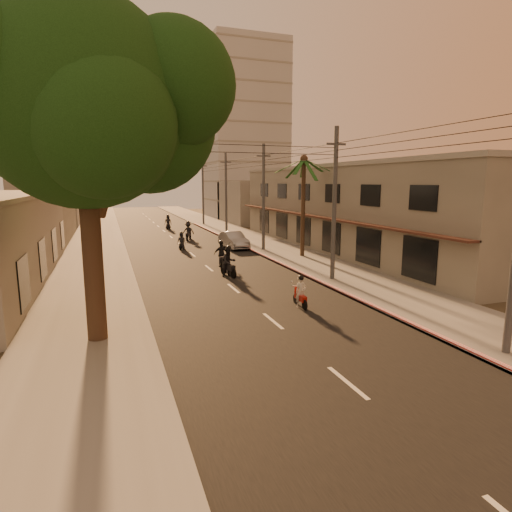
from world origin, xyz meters
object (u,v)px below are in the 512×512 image
at_px(broadleaf_tree, 95,105).
at_px(scooter_mid_a, 229,262).
at_px(scooter_far_b, 188,231).
at_px(scooter_far_c, 168,223).
at_px(scooter_far_a, 182,241).
at_px(scooter_red, 301,293).
at_px(scooter_mid_b, 221,255).
at_px(parked_car, 234,240).
at_px(palm_tree, 304,165).

distance_m(broadleaf_tree, scooter_mid_a, 13.77).
relative_size(broadleaf_tree, scooter_far_b, 6.14).
bearing_deg(scooter_far_c, scooter_far_a, -81.59).
distance_m(scooter_red, scooter_far_c, 36.51).
distance_m(scooter_mid_b, scooter_far_a, 8.71).
distance_m(scooter_mid_a, parked_car, 11.66).
bearing_deg(scooter_far_c, palm_tree, -61.00).
bearing_deg(scooter_red, scooter_far_a, 99.67).
bearing_deg(scooter_red, palm_tree, 67.07).
relative_size(parked_car, scooter_far_c, 2.44).
relative_size(scooter_far_b, parked_car, 0.43).
bearing_deg(scooter_far_b, scooter_mid_b, -68.13).
xyz_separation_m(scooter_red, scooter_far_b, (-0.66, 25.46, 0.22)).
relative_size(palm_tree, scooter_mid_a, 4.12).
height_order(broadleaf_tree, scooter_red, broadleaf_tree).
relative_size(scooter_red, scooter_mid_a, 0.80).
height_order(scooter_red, parked_car, scooter_red).
height_order(scooter_far_b, parked_car, scooter_far_b).
distance_m(palm_tree, scooter_far_b, 15.87).
relative_size(broadleaf_tree, palm_tree, 1.48).
height_order(scooter_far_a, scooter_far_b, scooter_far_b).
xyz_separation_m(scooter_far_b, parked_car, (2.83, -6.78, -0.17)).
height_order(scooter_mid_b, scooter_far_a, scooter_mid_b).
bearing_deg(scooter_far_c, parked_car, -66.99).
height_order(broadleaf_tree, scooter_far_a, broadleaf_tree).
bearing_deg(broadleaf_tree, scooter_red, 9.09).
xyz_separation_m(palm_tree, scooter_far_b, (-6.67, 12.98, -6.24)).
height_order(scooter_far_a, parked_car, scooter_far_a).
distance_m(scooter_far_a, parked_car, 4.59).
distance_m(scooter_red, scooter_far_b, 25.47).
relative_size(scooter_far_a, scooter_far_c, 0.84).
distance_m(scooter_red, parked_car, 18.81).
xyz_separation_m(scooter_mid_b, scooter_far_a, (-1.34, 8.60, -0.12)).
relative_size(scooter_mid_b, parked_car, 0.41).
xyz_separation_m(scooter_mid_b, parked_car, (3.18, 7.82, -0.10)).
height_order(scooter_mid_a, parked_car, scooter_mid_a).
xyz_separation_m(parked_car, scooter_far_c, (-3.37, 17.81, 0.10)).
bearing_deg(parked_car, broadleaf_tree, -121.78).
bearing_deg(scooter_far_a, scooter_mid_a, -65.89).
xyz_separation_m(palm_tree, scooter_mid_a, (-7.40, -4.90, -6.25)).
height_order(scooter_far_b, scooter_far_c, scooter_far_b).
distance_m(scooter_mid_a, scooter_far_c, 28.91).
relative_size(broadleaf_tree, scooter_red, 7.57).
xyz_separation_m(scooter_far_a, parked_car, (4.53, -0.79, 0.02)).
relative_size(broadleaf_tree, scooter_mid_b, 6.54).
relative_size(scooter_mid_b, scooter_far_b, 0.94).
relative_size(scooter_mid_a, scooter_far_a, 1.27).
bearing_deg(scooter_mid_b, broadleaf_tree, -107.05).
bearing_deg(scooter_far_b, scooter_mid_a, -69.08).
bearing_deg(scooter_mid_b, scooter_far_b, 103.37).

